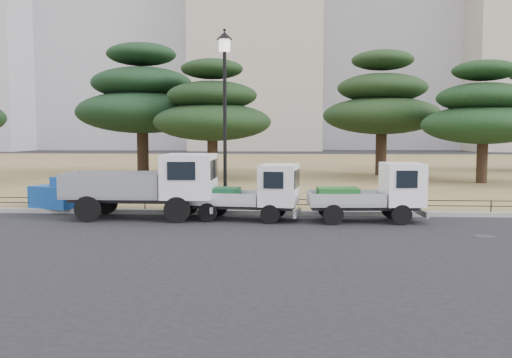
# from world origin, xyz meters

# --- Properties ---
(ground) EXTENTS (220.00, 220.00, 0.00)m
(ground) POSITION_xyz_m (0.00, 0.00, 0.00)
(ground) COLOR black
(lawn) EXTENTS (120.00, 56.00, 0.15)m
(lawn) POSITION_xyz_m (0.00, 30.60, 0.07)
(lawn) COLOR olive
(lawn) RESTS_ON ground
(curb) EXTENTS (120.00, 0.25, 0.16)m
(curb) POSITION_xyz_m (0.00, 2.60, 0.08)
(curb) COLOR gray
(curb) RESTS_ON ground
(truck_large) EXTENTS (4.93, 2.03, 2.15)m
(truck_large) POSITION_xyz_m (-3.49, 1.55, 1.19)
(truck_large) COLOR black
(truck_large) RESTS_ON ground
(truck_kei_front) EXTENTS (3.61, 1.89, 1.83)m
(truck_kei_front) POSITION_xyz_m (-0.05, 1.40, 0.91)
(truck_kei_front) COLOR black
(truck_kei_front) RESTS_ON ground
(truck_kei_rear) EXTENTS (3.69, 1.77, 1.88)m
(truck_kei_rear) POSITION_xyz_m (3.85, 1.35, 0.94)
(truck_kei_rear) COLOR black
(truck_kei_rear) RESTS_ON ground
(street_lamp) EXTENTS (0.55, 0.55, 6.19)m
(street_lamp) POSITION_xyz_m (-1.15, 2.90, 4.34)
(street_lamp) COLOR black
(street_lamp) RESTS_ON lawn
(pipe_fence) EXTENTS (38.00, 0.04, 0.40)m
(pipe_fence) POSITION_xyz_m (0.00, 2.75, 0.44)
(pipe_fence) COLOR black
(pipe_fence) RESTS_ON lawn
(tarp_pile) EXTENTS (2.02, 1.76, 1.13)m
(tarp_pile) POSITION_xyz_m (-7.25, 3.02, 0.60)
(tarp_pile) COLOR #134898
(tarp_pile) RESTS_ON lawn
(manhole) EXTENTS (0.60, 0.60, 0.01)m
(manhole) POSITION_xyz_m (6.50, -1.20, 0.01)
(manhole) COLOR #2D2D30
(manhole) RESTS_ON ground
(pine_west_near) EXTENTS (8.50, 8.50, 8.50)m
(pine_west_near) POSITION_xyz_m (-8.55, 19.67, 5.05)
(pine_west_near) COLOR black
(pine_west_near) RESTS_ON lawn
(pine_center_left) EXTENTS (6.90, 6.90, 7.01)m
(pine_center_left) POSITION_xyz_m (-3.48, 16.26, 4.20)
(pine_center_left) COLOR black
(pine_center_left) RESTS_ON lawn
(pine_center_right) EXTENTS (7.53, 7.53, 7.99)m
(pine_center_right) POSITION_xyz_m (6.93, 20.21, 4.78)
(pine_center_right) COLOR black
(pine_center_right) RESTS_ON lawn
(pine_east_near) EXTENTS (6.54, 6.54, 6.60)m
(pine_east_near) POSITION_xyz_m (11.48, 14.55, 3.96)
(pine_east_near) COLOR black
(pine_east_near) RESTS_ON lawn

